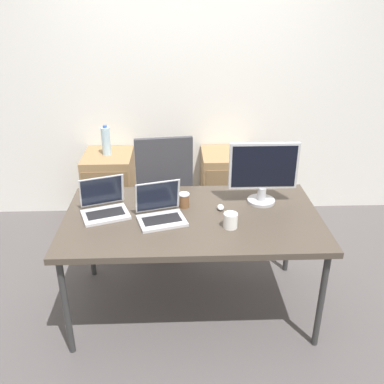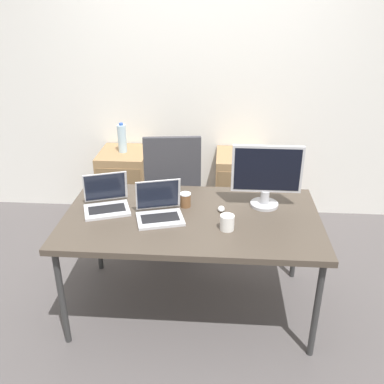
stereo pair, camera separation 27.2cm
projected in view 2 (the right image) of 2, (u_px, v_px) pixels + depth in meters
ground_plane at (192, 305)px, 3.09m from camera, size 14.00×14.00×0.00m
wall_back at (203, 81)px, 3.91m from camera, size 10.00×0.05×2.60m
desk at (191, 222)px, 2.79m from camera, size 1.66×0.93×0.73m
office_chair at (173, 205)px, 3.66m from camera, size 0.56×0.58×1.06m
cabinet_left at (126, 186)px, 4.11m from camera, size 0.44×0.49×0.70m
cabinet_right at (239, 190)px, 4.04m from camera, size 0.44×0.49×0.70m
water_bottle at (122, 138)px, 3.90m from camera, size 0.08×0.08×0.27m
laptop_left at (106, 202)px, 2.85m from camera, size 0.35×0.34×0.23m
laptop_right at (159, 210)px, 2.74m from camera, size 0.34×0.32×0.23m
monitor at (267, 175)px, 2.81m from camera, size 0.46×0.19×0.43m
mouse at (221, 209)px, 2.83m from camera, size 0.04×0.07×0.03m
coffee_cup_white at (227, 222)px, 2.60m from camera, size 0.09×0.09×0.10m
coffee_cup_brown at (185, 200)px, 2.88m from camera, size 0.07×0.07×0.10m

